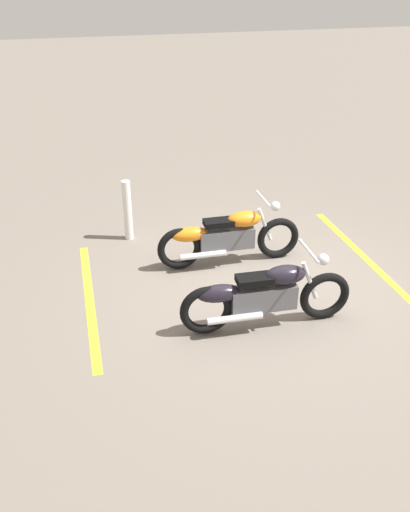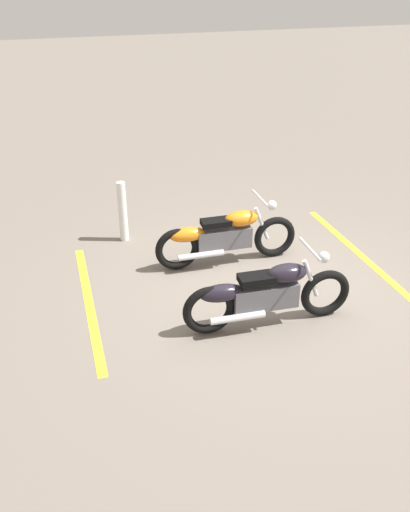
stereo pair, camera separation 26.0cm
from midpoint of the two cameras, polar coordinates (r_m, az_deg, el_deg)
The scene contains 6 objects.
ground_plane at distance 7.95m, azimuth 5.71°, elevation -3.10°, with size 60.00×60.00×0.00m, color slate.
motorcycle_bright_foreground at distance 8.29m, azimuth 1.05°, elevation 2.09°, with size 2.23×0.62×1.04m.
motorcycle_dark_foreground at distance 6.89m, azimuth 5.17°, elevation -3.94°, with size 2.23×0.62×1.04m.
bollard_post at distance 9.11m, azimuth -9.37°, elevation 4.56°, with size 0.14×0.14×1.02m, color white.
parking_stripe_near at distance 9.13m, azimuth 14.67°, elevation 0.50°, with size 3.20×0.12×0.01m, color yellow.
parking_stripe_mid at distance 7.73m, azimuth -12.94°, elevation -4.76°, with size 3.20×0.12×0.01m, color yellow.
Camera 2 is at (2.97, 6.13, 4.14)m, focal length 38.45 mm.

